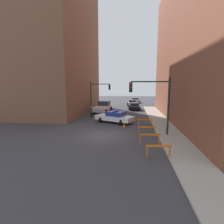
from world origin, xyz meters
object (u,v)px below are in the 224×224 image
barrier_back (147,129)px  pedestrian_crossing (91,112)px  traffic_light_near (155,97)px  barrier_mid (150,137)px  parked_car_mid (132,103)px  white_truck (103,107)px  traffic_cone (124,125)px  traffic_light_far (97,92)px  police_car (115,117)px  barrier_corner (145,121)px  parked_car_far (135,100)px  parked_car_near (134,106)px  barrier_front (158,149)px

barrier_back → pedestrian_crossing: bearing=130.5°
traffic_light_near → barrier_mid: 4.07m
parked_car_mid → pedestrian_crossing: 16.83m
white_truck → barrier_back: white_truck is taller
pedestrian_crossing → traffic_cone: pedestrian_crossing is taller
barrier_back → parked_car_mid: bearing=93.4°
parked_car_mid → pedestrian_crossing: (-5.75, -15.82, 0.19)m
traffic_light_far → traffic_cone: 12.18m
police_car → traffic_light_far: bearing=50.3°
barrier_corner → police_car: bearing=153.5°
police_car → white_truck: white_truck is taller
parked_car_far → traffic_light_near: bearing=-83.4°
traffic_light_far → pedestrian_crossing: size_ratio=3.13×
traffic_light_near → barrier_back: traffic_light_near is taller
parked_car_mid → barrier_mid: parked_car_mid is taller
barrier_back → traffic_light_near: bearing=25.7°
traffic_light_near → parked_car_far: 30.94m
police_car → barrier_mid: 8.58m
traffic_light_near → parked_car_far: traffic_light_near is taller
parked_car_near → barrier_back: (1.00, -17.68, -0.06)m
police_car → parked_car_mid: (2.06, 18.87, -0.05)m
white_truck → traffic_cone: white_truck is taller
pedestrian_crossing → barrier_corner: pedestrian_crossing is taller
parked_car_mid → barrier_mid: size_ratio=2.74×
barrier_mid → traffic_cone: size_ratio=2.44×
white_truck → barrier_front: size_ratio=3.49×
parked_car_far → barrier_mid: 33.55m
parked_car_near → parked_car_mid: 6.58m
pedestrian_crossing → white_truck: bearing=-132.6°
police_car → barrier_mid: size_ratio=3.15×
white_truck → barrier_front: bearing=-63.8°
parked_car_near → barrier_mid: size_ratio=2.73×
white_truck → parked_car_near: size_ratio=1.28×
parked_car_mid → parked_car_far: size_ratio=0.99×
parked_car_near → parked_car_mid: bearing=91.8°
barrier_front → parked_car_mid: bearing=93.5°
traffic_light_near → barrier_corner: size_ratio=3.26×
barrier_front → traffic_light_near: bearing=86.0°
white_truck → barrier_mid: size_ratio=3.49×
traffic_light_near → pedestrian_crossing: (-7.91, 8.09, -2.67)m
barrier_mid → barrier_back: 2.43m
parked_car_near → barrier_back: 17.71m
barrier_back → traffic_light_far: bearing=118.6°
police_car → parked_car_near: police_car is taller
white_truck → barrier_mid: (6.41, -15.91, -0.29)m
pedestrian_crossing → barrier_front: size_ratio=1.04×
parked_car_far → barrier_corner: parked_car_far is taller
barrier_mid → traffic_cone: 5.73m
parked_car_near → traffic_cone: bearing=-96.8°
parked_car_far → barrier_back: 31.12m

